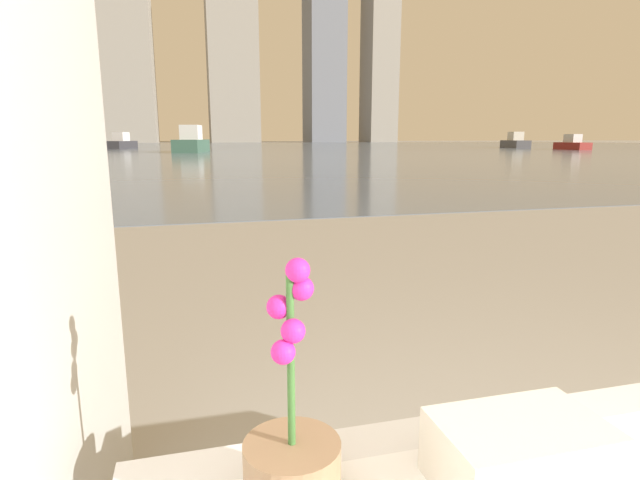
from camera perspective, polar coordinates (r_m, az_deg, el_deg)
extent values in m
cylinder|color=#8C6B4C|center=(0.88, -3.19, -25.09)|extent=(0.16, 0.16, 0.11)
cylinder|color=#38662D|center=(0.78, -3.35, -13.56)|extent=(0.01, 0.01, 0.28)
sphere|color=#DB238E|center=(0.73, -2.56, -3.47)|extent=(0.04, 0.04, 0.04)
sphere|color=#DB238E|center=(0.75, -2.11, -5.55)|extent=(0.04, 0.04, 0.04)
sphere|color=#DB238E|center=(0.76, -4.76, -7.63)|extent=(0.04, 0.04, 0.04)
sphere|color=#DB238E|center=(0.75, -3.10, -10.35)|extent=(0.04, 0.04, 0.04)
sphere|color=#DB238E|center=(0.76, -4.23, -12.65)|extent=(0.04, 0.04, 0.04)
cube|color=silver|center=(0.99, 21.57, -23.78)|extent=(0.28, 0.18, 0.04)
cube|color=silver|center=(0.97, 21.76, -21.84)|extent=(0.28, 0.18, 0.04)
cube|color=silver|center=(0.95, 21.96, -19.81)|extent=(0.28, 0.18, 0.04)
cube|color=slate|center=(61.92, -14.32, 10.24)|extent=(180.00, 110.00, 0.01)
cube|color=#4C4C51|center=(60.36, 21.39, 10.17)|extent=(2.61, 4.89, 0.81)
cube|color=silver|center=(60.35, 21.45, 11.00)|extent=(1.53, 1.96, 0.93)
cube|color=#335647|center=(40.92, -14.45, 10.37)|extent=(2.99, 5.81, 0.97)
cube|color=silver|center=(40.91, -14.52, 11.82)|extent=(1.78, 2.32, 1.11)
cube|color=#2D2D33|center=(56.37, -21.72, 10.08)|extent=(2.83, 4.69, 0.78)
cube|color=silver|center=(56.36, -21.78, 10.92)|extent=(1.57, 1.93, 0.89)
cube|color=maroon|center=(53.83, 26.85, 9.56)|extent=(1.59, 3.93, 0.67)
cube|color=silver|center=(53.83, 26.92, 10.33)|extent=(1.06, 1.51, 0.77)
cube|color=gray|center=(119.47, -9.99, 19.19)|extent=(10.93, 9.37, 34.32)
cube|color=slate|center=(124.80, 0.47, 23.47)|extent=(8.26, 9.80, 53.39)
cube|color=gray|center=(130.27, 6.96, 25.46)|extent=(6.82, 8.90, 64.81)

